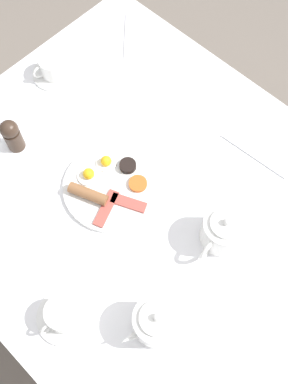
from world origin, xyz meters
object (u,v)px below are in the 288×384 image
at_px(breakfast_plate, 110,185).
at_px(teapot_near, 157,321).
at_px(teacup_with_saucer_left, 63,315).
at_px(teapot_far, 223,231).
at_px(fork_by_plate, 127,36).
at_px(teacup_with_saucer_right, 53,68).
at_px(knife_by_plate, 253,155).
at_px(salt_grinder, 12,135).

bearing_deg(breakfast_plate, teapot_near, -117.98).
bearing_deg(teacup_with_saucer_left, teapot_far, -18.65).
distance_m(breakfast_plate, fork_by_plate, 0.54).
distance_m(teapot_far, teacup_with_saucer_right, 0.70).
xyz_separation_m(teacup_with_saucer_left, teacup_with_saucer_right, (0.47, 0.56, -0.00)).
relative_size(teacup_with_saucer_right, knife_by_plate, 0.64).
distance_m(teacup_with_saucer_left, salt_grinder, 0.50).
bearing_deg(teapot_far, teapot_near, -177.04).
distance_m(teacup_with_saucer_right, fork_by_plate, 0.27).
relative_size(teapot_near, knife_by_plate, 0.88).
relative_size(breakfast_plate, fork_by_plate, 1.78).
relative_size(teapot_far, knife_by_plate, 0.89).
bearing_deg(teapot_far, fork_by_plate, 60.42).
bearing_deg(teacup_with_saucer_right, teacup_with_saucer_left, -129.59).
distance_m(teapot_far, fork_by_plate, 0.72).
bearing_deg(fork_by_plate, teacup_with_saucer_right, 168.62).
relative_size(teapot_far, teacup_with_saucer_left, 1.40).
height_order(breakfast_plate, teapot_near, teapot_near).
relative_size(teapot_near, teacup_with_saucer_right, 1.38).
bearing_deg(teacup_with_saucer_right, salt_grinder, -154.93).
bearing_deg(knife_by_plate, teacup_with_saucer_right, 107.33).
bearing_deg(knife_by_plate, breakfast_plate, 147.47).
xyz_separation_m(breakfast_plate, fork_by_plate, (0.41, 0.34, -0.01)).
distance_m(breakfast_plate, teapot_near, 0.38).
xyz_separation_m(teapot_near, knife_by_plate, (0.52, 0.12, -0.05)).
height_order(salt_grinder, fork_by_plate, salt_grinder).
bearing_deg(fork_by_plate, teapot_near, -130.93).
relative_size(teacup_with_saucer_left, knife_by_plate, 0.64).
xyz_separation_m(teapot_far, teacup_with_saucer_right, (0.06, 0.70, -0.02)).
distance_m(teapot_near, salt_grinder, 0.62).
xyz_separation_m(teacup_with_saucer_right, knife_by_plate, (0.19, -0.61, -0.03)).
distance_m(breakfast_plate, teacup_with_saucer_right, 0.42).
height_order(salt_grinder, knife_by_plate, salt_grinder).
bearing_deg(teapot_near, salt_grinder, -83.42).
bearing_deg(teapot_near, fork_by_plate, -116.37).
bearing_deg(breakfast_plate, teacup_with_saucer_right, 69.09).
xyz_separation_m(teacup_with_saucer_right, salt_grinder, (-0.24, -0.11, 0.03)).
relative_size(breakfast_plate, salt_grinder, 2.40).
bearing_deg(teacup_with_saucer_right, breakfast_plate, -110.91).
bearing_deg(knife_by_plate, teacup_with_saucer_left, 175.51).
bearing_deg(teacup_with_saucer_left, fork_by_plate, 35.17).
bearing_deg(teacup_with_saucer_right, knife_by_plate, -72.67).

